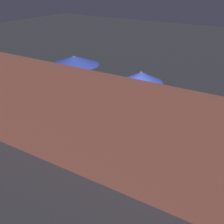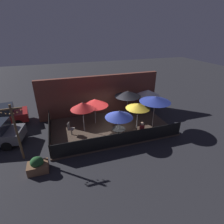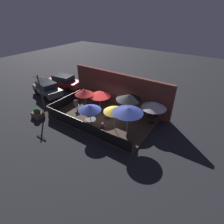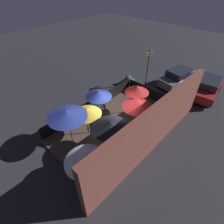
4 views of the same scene
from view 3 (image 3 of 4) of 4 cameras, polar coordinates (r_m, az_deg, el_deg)
The scene contains 21 objects.
ground_plane at distance 16.04m, azimuth -3.04°, elevation -2.09°, with size 60.00×60.00×0.00m, color #26262B.
patio_deck at distance 16.00m, azimuth -3.04°, elevation -1.92°, with size 8.96×5.18×0.12m.
building_wall at distance 17.24m, azimuth 2.46°, elevation 7.01°, with size 10.56×0.36×3.47m.
fence_front at distance 14.13m, azimuth -9.31°, elevation -4.75°, with size 8.76×0.05×0.95m.
fence_side_left at distance 18.43m, azimuth -14.23°, elevation 3.78°, with size 0.05×4.98×0.95m.
patio_umbrella_0 at distance 13.85m, azimuth -7.31°, elevation 1.47°, with size 1.84×1.84×2.09m.
patio_umbrella_1 at distance 14.70m, azimuth 13.54°, elevation 2.28°, with size 2.11×2.11×2.04m.
patio_umbrella_2 at distance 14.95m, azimuth 5.45°, elevation 4.86°, with size 2.17×2.17×2.29m.
patio_umbrella_3 at distance 13.51m, azimuth 0.93°, elevation 0.82°, with size 1.79×1.79×2.02m.
patio_umbrella_4 at distance 12.61m, azimuth 5.22°, elevation 0.59°, with size 2.27×2.27×2.48m.
patio_umbrella_5 at distance 16.16m, azimuth -9.07°, elevation 6.54°, with size 1.71×1.71×2.29m.
patio_umbrella_6 at distance 16.23m, azimuth -4.04°, elevation 6.10°, with size 2.08×2.08×2.06m.
dining_table_0 at distance 14.51m, azimuth -6.98°, elevation -2.84°, with size 0.89×0.89×0.77m.
dining_table_1 at distance 15.29m, azimuth 13.00°, elevation -1.61°, with size 0.88×0.88×0.74m.
patio_chair_0 at distance 15.57m, azimuth -1.60°, elevation -0.42°, with size 0.47×0.47×0.94m.
patio_chair_1 at distance 17.36m, azimuth -11.56°, elevation 2.45°, with size 0.53×0.53×0.92m.
patron_0 at distance 13.48m, azimuth -3.01°, elevation -5.87°, with size 0.47×0.47×1.21m.
planter_box at distance 17.39m, azimuth -23.15°, elevation -0.45°, with size 1.06×0.75×0.93m.
light_post at distance 18.05m, azimuth -22.29°, elevation 6.59°, with size 1.10×0.12×3.49m.
parked_car_0 at distance 21.20m, azimuth -20.43°, elevation 7.18°, with size 4.23×2.42×1.62m.
parked_car_1 at distance 22.75m, azimuth -15.51°, elevation 9.64°, with size 4.46×2.23×1.62m.
Camera 3 is at (8.21, -10.59, 8.81)m, focal length 28.00 mm.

